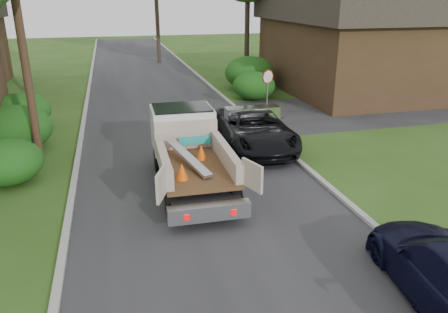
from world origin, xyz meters
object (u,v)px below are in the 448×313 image
object	(u,v)px
utility_pole	(19,21)
black_pickup	(255,129)
stop_sign	(268,83)
flatbed_truck	(187,144)
house_right	(355,42)

from	to	relation	value
utility_pole	black_pickup	world-z (taller)	utility_pole
stop_sign	flatbed_truck	world-z (taller)	stop_sign
utility_pole	flatbed_truck	world-z (taller)	utility_pole
utility_pole	house_right	world-z (taller)	utility_pole
flatbed_truck	black_pickup	distance (m)	4.20
stop_sign	house_right	bearing A→B (deg)	32.66
black_pickup	stop_sign	bearing A→B (deg)	68.62
utility_pole	black_pickup	size ratio (longest dim) A/B	1.74
utility_pole	black_pickup	xyz separation A→B (m)	(8.53, -0.48, -4.37)
stop_sign	flatbed_truck	size ratio (longest dim) A/B	0.41
black_pickup	house_right	bearing A→B (deg)	47.85
utility_pole	house_right	distance (m)	20.66
flatbed_truck	stop_sign	bearing A→B (deg)	53.51
stop_sign	flatbed_truck	bearing A→B (deg)	-127.67
flatbed_truck	house_right	bearing A→B (deg)	43.48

